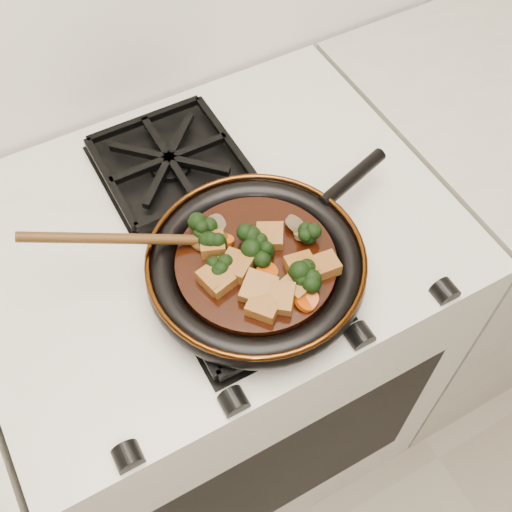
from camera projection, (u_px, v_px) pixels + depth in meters
stove at (221, 350)px, 1.39m from camera, size 0.76×0.60×0.90m
burner_grate_front at (250, 288)px, 0.93m from camera, size 0.23×0.23×0.03m
burner_grate_back at (170, 162)px, 1.07m from camera, size 0.23×0.23×0.03m
skillet at (257, 265)px, 0.92m from camera, size 0.43×0.32×0.05m
braising_sauce at (256, 264)px, 0.92m from camera, size 0.23×0.23×0.02m
tofu_cube_0 at (216, 277)px, 0.88m from camera, size 0.05×0.05×0.02m
tofu_cube_1 at (236, 267)px, 0.89m from camera, size 0.06×0.06×0.03m
tofu_cube_2 at (301, 268)px, 0.89m from camera, size 0.05×0.05×0.03m
tofu_cube_3 at (325, 266)px, 0.89m from camera, size 0.04×0.04×0.02m
tofu_cube_4 at (258, 290)px, 0.87m from camera, size 0.06×0.06×0.03m
tofu_cube_5 at (270, 237)px, 0.92m from camera, size 0.05×0.05×0.03m
tofu_cube_6 at (212, 245)px, 0.91m from camera, size 0.05×0.05×0.03m
tofu_cube_7 at (264, 306)px, 0.86m from camera, size 0.06×0.06×0.02m
tofu_cube_8 at (279, 298)px, 0.86m from camera, size 0.06×0.06×0.03m
tofu_cube_9 at (217, 280)px, 0.88m from camera, size 0.05×0.05×0.03m
tofu_cube_10 at (298, 285)px, 0.87m from camera, size 0.05×0.05×0.02m
broccoli_floret_0 at (202, 226)px, 0.92m from camera, size 0.06×0.06×0.06m
broccoli_floret_1 at (256, 241)px, 0.91m from camera, size 0.07×0.06×0.07m
broccoli_floret_2 at (301, 279)px, 0.87m from camera, size 0.06×0.07×0.07m
broccoli_floret_3 at (308, 232)px, 0.92m from camera, size 0.07×0.07×0.07m
broccoli_floret_4 at (212, 246)px, 0.91m from camera, size 0.09×0.08×0.07m
broccoli_floret_5 at (307, 279)px, 0.88m from camera, size 0.08×0.07×0.06m
broccoli_floret_6 at (263, 253)px, 0.90m from camera, size 0.08×0.08×0.06m
broccoli_floret_7 at (218, 265)px, 0.89m from camera, size 0.07×0.07×0.07m
carrot_coin_0 at (306, 301)px, 0.86m from camera, size 0.03×0.03×0.02m
carrot_coin_1 at (302, 284)px, 0.88m from camera, size 0.03×0.03×0.02m
carrot_coin_2 at (225, 240)px, 0.92m from camera, size 0.03×0.03×0.02m
carrot_coin_3 at (308, 299)px, 0.87m from camera, size 0.03×0.03×0.02m
carrot_coin_4 at (267, 271)px, 0.89m from camera, size 0.03×0.03×0.02m
mushroom_slice_0 at (305, 233)px, 0.92m from camera, size 0.04×0.04×0.02m
mushroom_slice_1 at (216, 224)px, 0.93m from camera, size 0.04×0.04×0.03m
mushroom_slice_2 at (296, 224)px, 0.93m from camera, size 0.03×0.03×0.03m
wooden_spoon at (155, 239)px, 0.90m from camera, size 0.16×0.08×0.26m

